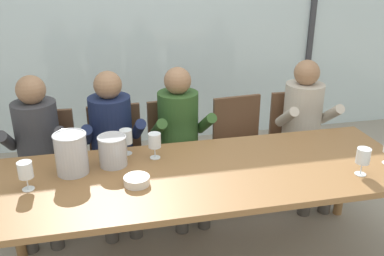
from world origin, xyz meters
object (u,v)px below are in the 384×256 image
Objects in this scene: ice_bucket_secondary at (113,150)px; wine_glass_by_right_taster at (126,137)px; person_charcoal_jacket at (37,146)px; ice_bucket_primary at (71,153)px; chair_near_window_right at (296,135)px; person_beige_jumper at (306,122)px; wine_glass_near_bucket at (363,157)px; dining_table at (204,180)px; chair_left_of_center at (117,152)px; chair_near_curtain at (47,159)px; person_olive_shirt at (181,133)px; tasting_bowl at (137,181)px; wine_glass_center_pour at (25,171)px; person_navy_polo at (113,139)px; chair_center at (176,145)px; wine_glass_by_left_taster at (155,142)px; chair_right_of_center at (241,141)px.

wine_glass_by_right_taster is (0.10, 0.15, 0.02)m from ice_bucket_secondary.
ice_bucket_primary is at bearing -63.45° from person_charcoal_jacket.
chair_near_window_right is 4.96× the size of wine_glass_by_right_taster.
wine_glass_near_bucket is at bearing -94.60° from person_beige_jumper.
dining_table is at bearing -34.00° from person_charcoal_jacket.
wine_glass_by_right_taster is (0.05, -0.51, 0.35)m from chair_left_of_center.
wine_glass_near_bucket is (1.97, -1.10, 0.34)m from chair_near_curtain.
wine_glass_by_right_taster is (0.34, 0.19, -0.01)m from ice_bucket_primary.
dining_table is at bearing -21.22° from ice_bucket_secondary.
ice_bucket_primary is (-0.79, -0.57, 0.18)m from person_olive_shirt.
wine_glass_center_pour reaches higher than tasting_bowl.
ice_bucket_secondary reaches higher than chair_near_window_right.
chair_near_curtain is 0.88m from ice_bucket_secondary.
chair_left_of_center is 4.34× the size of ice_bucket_secondary.
chair_near_curtain is at bearing 162.16° from person_navy_polo.
chair_center is at bearing 40.64° from wine_glass_center_pour.
wine_glass_center_pour is (-1.97, 0.25, 0.00)m from wine_glass_near_bucket.
person_navy_polo reaches higher than chair_near_window_right.
person_charcoal_jacket is (-2.13, -0.13, 0.17)m from chair_near_window_right.
chair_near_window_right is (1.05, 0.87, -0.16)m from dining_table.
person_beige_jumper is at bearing 0.35° from person_charcoal_jacket.
chair_left_of_center is at bearing 57.84° from wine_glass_center_pour.
wine_glass_center_pour is (-0.54, -0.85, 0.34)m from chair_left_of_center.
wine_glass_near_bucket is at bearing -93.62° from chair_near_window_right.
wine_glass_by_right_taster is (-0.43, -0.53, 0.35)m from chair_center.
chair_center is 1.07m from chair_near_window_right.
person_olive_shirt reaches higher than dining_table.
person_beige_jumper is 1.69m from tasting_bowl.
wine_glass_center_pour is at bearing -158.03° from person_beige_jumper.
person_olive_shirt reaches higher than chair_left_of_center.
tasting_bowl is 0.88× the size of wine_glass_by_left_taster.
person_navy_polo and person_olive_shirt have the same top height.
wine_glass_near_bucket is (-0.13, -0.98, 0.17)m from person_beige_jumper.
chair_center is at bearing 66.89° from tasting_bowl.
wine_glass_near_bucket is at bearing -75.70° from chair_right_of_center.
ice_bucket_primary reaches higher than wine_glass_near_bucket.
tasting_bowl is at bearing -141.38° from chair_right_of_center.
wine_glass_center_pour is at bearing -129.18° from person_navy_polo.
dining_table is at bearing -58.26° from person_navy_polo.
person_navy_polo is at bearing 175.22° from person_olive_shirt.
person_charcoal_jacket is at bearing 153.94° from wine_glass_near_bucket.
person_olive_shirt is (-1.06, -0.13, 0.17)m from chair_near_window_right.
person_charcoal_jacket is at bearing -100.70° from chair_near_curtain.
ice_bucket_primary reaches higher than chair_left_of_center.
ice_bucket_primary reaches higher than wine_glass_by_left_taster.
ice_bucket_secondary is (-0.55, 0.21, 0.17)m from dining_table.
person_navy_polo is at bearing 102.04° from wine_glass_by_right_taster.
chair_near_window_right is 1.17m from wine_glass_near_bucket.
person_beige_jumper is at bearing 19.93° from wine_glass_by_left_taster.
wine_glass_near_bucket is at bearing -17.22° from ice_bucket_secondary.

